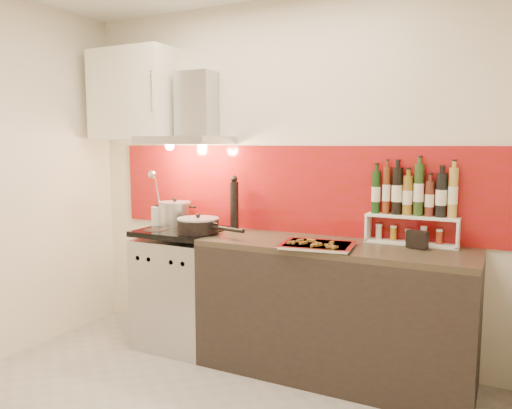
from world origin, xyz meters
The scene contains 13 objects.
back_wall centered at (0.00, 1.40, 1.30)m, with size 3.40×0.02×2.60m, color silver.
backsplash centered at (0.05, 1.39, 1.22)m, with size 3.00×0.02×0.64m, color maroon.
range_stove centered at (-0.70, 1.10, 0.44)m, with size 0.60×0.60×0.91m.
counter centered at (0.50, 1.10, 0.45)m, with size 1.80×0.60×0.90m.
range_hood centered at (-0.70, 1.24, 1.74)m, with size 0.62×0.50×0.61m.
upper_cabinet centered at (-1.25, 1.22, 1.95)m, with size 0.70×0.35×0.72m, color white.
stock_pot centered at (-0.86, 1.22, 1.00)m, with size 0.26×0.26×0.22m.
saute_pan centered at (-0.50, 1.01, 0.96)m, with size 0.59×0.31×0.14m.
utensil_jar centered at (-0.98, 1.13, 1.03)m, with size 0.09×0.14×0.45m.
pepper_mill centered at (-0.35, 1.27, 1.10)m, with size 0.07×0.07×0.42m.
step_shelf centered at (0.96, 1.33, 1.15)m, with size 0.59×0.16×0.53m.
caddy_box centered at (1.01, 1.18, 0.96)m, with size 0.13×0.06×0.11m, color black.
baking_tray centered at (0.44, 0.94, 0.92)m, with size 0.50×0.41×0.03m.
Camera 1 is at (1.50, -2.00, 1.55)m, focal length 35.00 mm.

